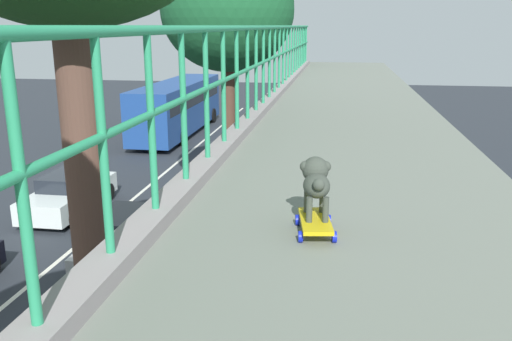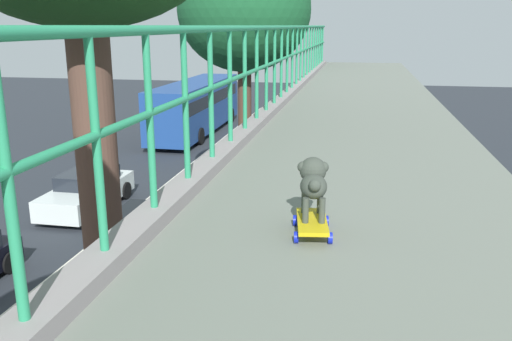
{
  "view_description": "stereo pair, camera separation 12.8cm",
  "coord_description": "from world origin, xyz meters",
  "px_view_note": "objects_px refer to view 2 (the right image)",
  "views": [
    {
      "loc": [
        0.83,
        -2.29,
        6.45
      ],
      "look_at": [
        0.3,
        1.1,
        5.51
      ],
      "focal_mm": 37.53,
      "sensor_mm": 36.0,
      "label": 1
    },
    {
      "loc": [
        0.96,
        -2.27,
        6.45
      ],
      "look_at": [
        0.3,
        1.1,
        5.51
      ],
      "focal_mm": 37.53,
      "sensor_mm": 36.0,
      "label": 2
    }
  ],
  "objects_px": {
    "city_bus": "(196,104)",
    "car_silver_fifth": "(145,235)",
    "small_dog": "(313,180)",
    "toy_skateboard": "(312,223)",
    "car_white_sixth": "(87,191)"
  },
  "relations": [
    {
      "from": "car_silver_fifth",
      "to": "toy_skateboard",
      "type": "bearing_deg",
      "value": -61.85
    },
    {
      "from": "city_bus",
      "to": "small_dog",
      "type": "xyz_separation_m",
      "value": [
        9.61,
        -28.4,
        3.8
      ]
    },
    {
      "from": "car_white_sixth",
      "to": "small_dog",
      "type": "xyz_separation_m",
      "value": [
        9.25,
        -13.92,
        4.9
      ]
    },
    {
      "from": "car_silver_fifth",
      "to": "city_bus",
      "type": "relative_size",
      "value": 0.36
    },
    {
      "from": "car_silver_fifth",
      "to": "small_dog",
      "type": "relative_size",
      "value": 11.84
    },
    {
      "from": "car_white_sixth",
      "to": "toy_skateboard",
      "type": "relative_size",
      "value": 10.17
    },
    {
      "from": "city_bus",
      "to": "car_silver_fifth",
      "type": "bearing_deg",
      "value": -77.53
    },
    {
      "from": "city_bus",
      "to": "small_dog",
      "type": "height_order",
      "value": "small_dog"
    },
    {
      "from": "car_white_sixth",
      "to": "car_silver_fifth",
      "type": "bearing_deg",
      "value": -43.56
    },
    {
      "from": "car_silver_fifth",
      "to": "toy_skateboard",
      "type": "distance_m",
      "value": 12.87
    },
    {
      "from": "car_silver_fifth",
      "to": "city_bus",
      "type": "height_order",
      "value": "city_bus"
    },
    {
      "from": "car_white_sixth",
      "to": "city_bus",
      "type": "xyz_separation_m",
      "value": [
        -0.36,
        14.48,
        1.11
      ]
    },
    {
      "from": "car_silver_fifth",
      "to": "car_white_sixth",
      "type": "height_order",
      "value": "car_white_sixth"
    },
    {
      "from": "car_silver_fifth",
      "to": "car_white_sixth",
      "type": "relative_size",
      "value": 0.96
    },
    {
      "from": "car_silver_fifth",
      "to": "city_bus",
      "type": "distance_m",
      "value": 18.38
    }
  ]
}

